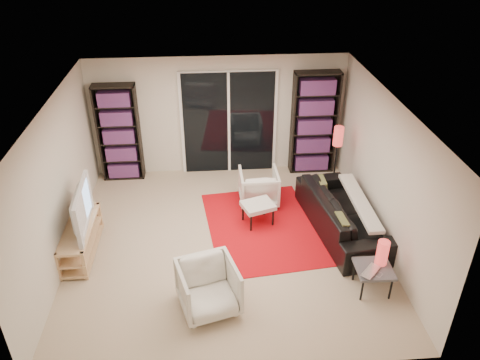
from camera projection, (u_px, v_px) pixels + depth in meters
name	position (u px, v px, depth m)	size (l,w,h in m)	color
floor	(226.00, 242.00, 7.72)	(5.00, 5.00, 0.00)	tan
wall_back	(219.00, 116.00, 9.27)	(5.00, 0.02, 2.40)	beige
wall_front	(238.00, 297.00, 4.97)	(5.00, 0.02, 2.40)	beige
wall_left	(57.00, 186.00, 6.94)	(0.02, 5.00, 2.40)	beige
wall_right	(385.00, 173.00, 7.29)	(0.02, 5.00, 2.40)	beige
ceiling	(224.00, 105.00, 6.51)	(5.00, 5.00, 0.02)	white
sliding_door	(229.00, 123.00, 9.32)	(1.92, 0.08, 2.16)	white
bookshelf_left	(119.00, 133.00, 9.10)	(0.80, 0.30, 1.95)	black
bookshelf_right	(314.00, 123.00, 9.33)	(0.90, 0.30, 2.10)	black
tv_stand	(81.00, 239.00, 7.37)	(0.44, 1.37, 0.50)	#E6C28B
tv	(75.00, 208.00, 7.08)	(1.18, 0.15, 0.68)	black
rug	(262.00, 227.00, 8.07)	(1.80, 2.44, 0.01)	red
sofa	(342.00, 213.00, 7.85)	(2.28, 0.89, 0.67)	black
armchair_back	(259.00, 187.00, 8.61)	(0.70, 0.72, 0.65)	silver
armchair_front	(208.00, 288.00, 6.29)	(0.76, 0.78, 0.71)	silver
ottoman	(258.00, 206.00, 8.02)	(0.63, 0.57, 0.40)	silver
side_table	(374.00, 270.00, 6.59)	(0.52, 0.52, 0.40)	#4C4D52
laptop	(374.00, 273.00, 6.45)	(0.35, 0.23, 0.03)	silver
table_lamp	(382.00, 253.00, 6.56)	(0.17, 0.17, 0.38)	red
floor_lamp	(338.00, 143.00, 8.62)	(0.20, 0.20, 1.34)	black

